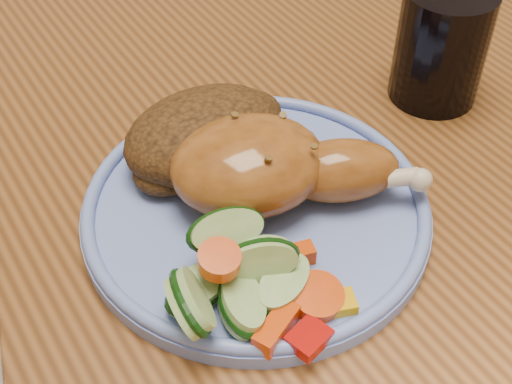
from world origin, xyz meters
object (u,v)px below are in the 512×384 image
dining_table (284,179)px  drinking_glass (441,45)px  plate (256,212)px  chair_far (68,29)px

dining_table → drinking_glass: (0.12, -0.05, 0.13)m
plate → drinking_glass: drinking_glass is taller
plate → dining_table: bearing=45.9°
dining_table → plate: plate is taller
dining_table → plate: (-0.09, -0.09, 0.09)m
chair_far → drinking_glass: size_ratio=9.06×
chair_far → drinking_glass: chair_far is taller
dining_table → drinking_glass: size_ratio=13.94×
dining_table → drinking_glass: 0.19m
chair_far → plate: size_ratio=3.60×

